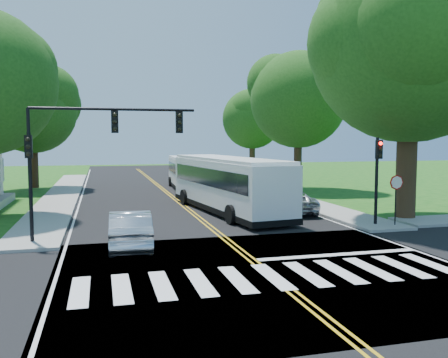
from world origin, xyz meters
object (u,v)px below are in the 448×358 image
object	(u,v)px
hatchback	(130,229)
suv	(289,201)
signal_ne	(377,169)
signal_nw	(87,141)
dark_sedan	(257,193)
bus_lead	(227,183)
bus_follow	(188,173)

from	to	relation	value
hatchback	suv	xyz separation A→B (m)	(9.89, 7.08, -0.07)
signal_ne	hatchback	bearing A→B (deg)	-172.23
signal_nw	dark_sedan	world-z (taller)	signal_nw
signal_nw	dark_sedan	xyz separation A→B (m)	(11.11, 10.33, -3.68)
bus_lead	dark_sedan	world-z (taller)	bus_lead
hatchback	suv	bearing A→B (deg)	-142.11
signal_nw	bus_lead	world-z (taller)	signal_nw
bus_lead	hatchback	world-z (taller)	bus_lead
signal_nw	hatchback	xyz separation A→B (m)	(1.64, -1.68, -3.60)
signal_nw	bus_lead	distance (m)	10.65
signal_ne	bus_lead	distance (m)	9.04
bus_follow	hatchback	size ratio (longest dim) A/B	2.38
signal_ne	dark_sedan	bearing A→B (deg)	105.91
signal_ne	bus_lead	size ratio (longest dim) A/B	0.34
bus_follow	signal_ne	bearing A→B (deg)	110.10
signal_ne	hatchback	size ratio (longest dim) A/B	0.94
suv	bus_lead	bearing A→B (deg)	-13.10
signal_ne	suv	world-z (taller)	signal_ne
signal_nw	bus_follow	xyz separation A→B (m)	(7.93, 19.83, -2.86)
signal_ne	hatchback	world-z (taller)	signal_ne
bus_lead	dark_sedan	xyz separation A→B (m)	(3.15, 3.75, -1.07)
bus_follow	signal_nw	bearing A→B (deg)	71.14
bus_lead	suv	world-z (taller)	bus_lead
hatchback	bus_follow	bearing A→B (deg)	-103.99
signal_nw	signal_ne	xyz separation A→B (m)	(14.06, 0.01, -1.41)
dark_sedan	signal_nw	bearing A→B (deg)	63.85
signal_ne	hatchback	xyz separation A→B (m)	(-12.41, -1.69, -2.18)
hatchback	dark_sedan	size ratio (longest dim) A/B	0.99
signal_nw	signal_ne	world-z (taller)	signal_nw
bus_follow	suv	size ratio (longest dim) A/B	2.22
signal_nw	dark_sedan	distance (m)	15.61
bus_follow	suv	world-z (taller)	bus_follow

